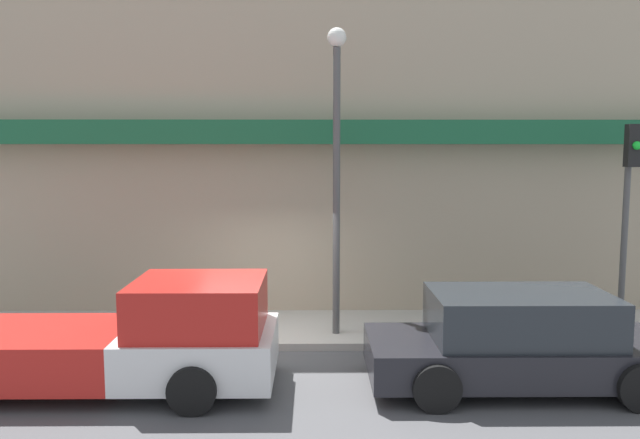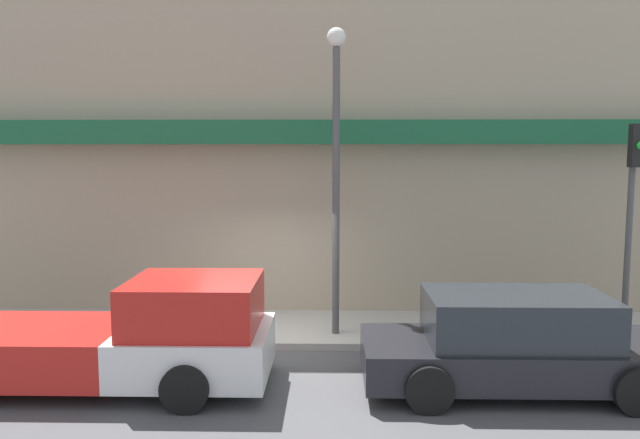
{
  "view_description": "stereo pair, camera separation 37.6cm",
  "coord_description": "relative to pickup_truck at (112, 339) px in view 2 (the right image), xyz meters",
  "views": [
    {
      "loc": [
        0.88,
        -11.16,
        3.7
      ],
      "look_at": [
        0.99,
        0.97,
        2.34
      ],
      "focal_mm": 35.0,
      "sensor_mm": 36.0,
      "label": 1
    },
    {
      "loc": [
        1.26,
        -11.16,
        3.7
      ],
      "look_at": [
        0.99,
        0.97,
        2.34
      ],
      "focal_mm": 35.0,
      "sensor_mm": 36.0,
      "label": 2
    }
  ],
  "objects": [
    {
      "name": "ground_plane",
      "position": [
        2.21,
        1.77,
        -0.76
      ],
      "size": [
        80.0,
        80.0,
        0.0
      ],
      "primitive_type": "plane",
      "color": "#4C4C4F"
    },
    {
      "name": "sidewalk",
      "position": [
        2.21,
        2.98,
        -0.69
      ],
      "size": [
        36.0,
        2.42,
        0.14
      ],
      "color": "#B7B2A8",
      "rests_on": "ground"
    },
    {
      "name": "building",
      "position": [
        2.19,
        5.67,
        3.79
      ],
      "size": [
        19.8,
        3.8,
        10.55
      ],
      "color": "tan",
      "rests_on": "ground"
    },
    {
      "name": "pickup_truck",
      "position": [
        0.0,
        0.0,
        0.0
      ],
      "size": [
        5.79,
        2.16,
        1.72
      ],
      "rotation": [
        0.0,
        0.0,
        -0.02
      ],
      "color": "silver",
      "rests_on": "ground"
    },
    {
      "name": "parked_car",
      "position": [
        6.27,
        0.0,
        -0.02
      ],
      "size": [
        4.69,
        2.05,
        1.51
      ],
      "rotation": [
        0.0,
        0.0,
        0.03
      ],
      "color": "black",
      "rests_on": "ground"
    },
    {
      "name": "fire_hydrant",
      "position": [
        5.33,
        2.53,
        -0.26
      ],
      "size": [
        0.19,
        0.19,
        0.72
      ],
      "color": "#196633",
      "rests_on": "sidewalk"
    },
    {
      "name": "street_lamp",
      "position": [
        3.51,
        2.45,
        2.99
      ],
      "size": [
        0.36,
        0.36,
        5.81
      ],
      "color": "#4C4C4C",
      "rests_on": "sidewalk"
    },
    {
      "name": "traffic_light",
      "position": [
        9.09,
        2.4,
        2.14
      ],
      "size": [
        0.28,
        0.42,
        4.04
      ],
      "color": "#4C4C4C",
      "rests_on": "sidewalk"
    }
  ]
}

